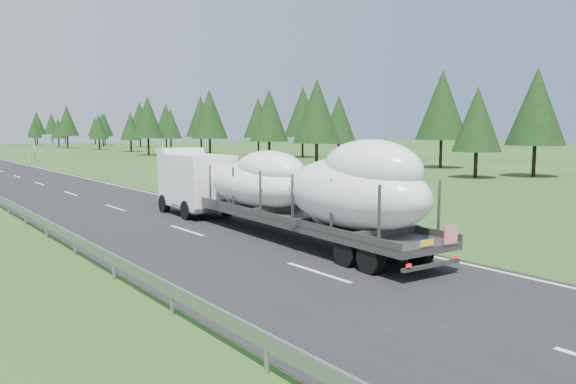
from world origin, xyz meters
TOP-DOWN VIEW (x-y plane):
  - highway_sign at (7.20, 80.00)m, footprint 0.08×0.90m
  - tree_line_right at (39.01, 79.73)m, footprint 27.65×244.89m
  - boat_truck at (2.56, 14.60)m, footprint 3.32×18.50m

SIDE VIEW (x-z plane):
  - highway_sign at x=7.20m, z-range 0.51..3.11m
  - boat_truck at x=2.56m, z-range 0.08..4.17m
  - tree_line_right at x=39.01m, z-range 0.71..12.67m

